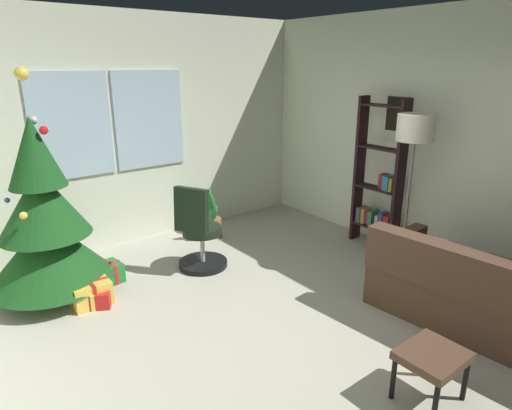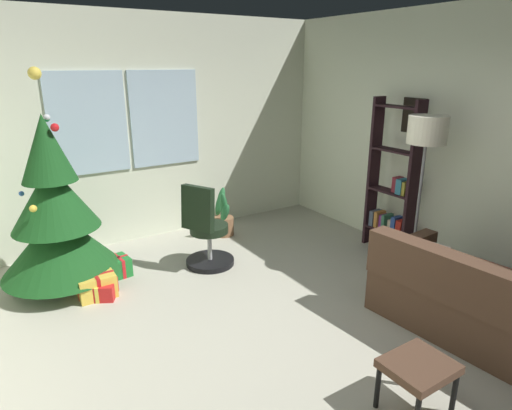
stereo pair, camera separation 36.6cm
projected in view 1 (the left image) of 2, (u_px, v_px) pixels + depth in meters
ground_plane at (300, 345)px, 3.76m from camera, size 4.76×5.93×0.10m
wall_back_with_windows at (138, 131)px, 5.54m from camera, size 4.76×0.12×2.85m
wall_right_with_frames at (468, 143)px, 4.73m from camera, size 0.12×5.93×2.85m
couch at (507, 299)px, 3.83m from camera, size 1.74×2.08×0.80m
footstool at (432, 359)px, 2.99m from camera, size 0.44×0.38×0.38m
holiday_tree at (45, 225)px, 4.26m from camera, size 1.19×1.19×2.22m
gift_box_red at (95, 298)px, 4.25m from camera, size 0.38×0.36×0.17m
gift_box_green at (111, 272)px, 4.72m from camera, size 0.23×0.29×0.22m
gift_box_gold at (91, 293)px, 4.26m from camera, size 0.36×0.28×0.24m
office_chair at (199, 237)px, 4.93m from camera, size 0.59×0.57×0.99m
bookshelf at (379, 184)px, 5.44m from camera, size 0.18×0.64×1.87m
floor_lamp at (415, 138)px, 4.57m from camera, size 0.39×0.39×1.75m
potted_plant at (211, 219)px, 5.89m from camera, size 0.30×0.47×0.66m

